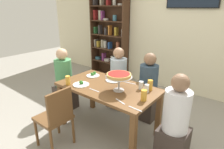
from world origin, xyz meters
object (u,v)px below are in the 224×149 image
diner_far_right (148,91)px  cutlery_knife_far (94,90)px  chair_near_left (56,116)px  water_glass_clear_far (147,88)px  bookshelf (109,34)px  diner_head_west (65,84)px  deep_dish_pizza_stand (119,76)px  diner_far_left (118,82)px  water_glass_clear_near (141,85)px  salad_plate_far_diner (114,80)px  cutlery_fork_far (120,101)px  diner_head_east (175,126)px  dining_table (108,93)px  salad_plate_near_diner (93,75)px  cutlery_fork_near (130,83)px  cutlery_knife_near (135,109)px  beer_glass_amber_spare (144,95)px  salad_plate_spare (81,84)px  beer_glass_amber_short (150,85)px  beer_glass_amber_tall (68,80)px

diner_far_right → cutlery_knife_far: diner_far_right is taller
chair_near_left → water_glass_clear_far: 1.25m
bookshelf → diner_head_west: bookshelf is taller
diner_head_west → deep_dish_pizza_stand: bearing=-2.2°
diner_far_left → water_glass_clear_near: 0.95m
salad_plate_far_diner → cutlery_fork_far: size_ratio=1.42×
diner_far_left → diner_head_east: bearing=62.8°
bookshelf → diner_far_left: bearing=-45.4°
deep_dish_pizza_stand → water_glass_clear_far: deep_dish_pizza_stand is taller
dining_table → water_glass_clear_near: (0.43, 0.21, 0.16)m
bookshelf → salad_plate_near_diner: bearing=-57.8°
cutlery_knife_far → cutlery_fork_near: bearing=65.7°
diner_far_right → cutlery_knife_near: 1.08m
bookshelf → diner_far_right: bookshelf is taller
water_glass_clear_near → diner_head_west: bearing=-173.0°
beer_glass_amber_spare → water_glass_clear_near: (-0.20, 0.28, -0.01)m
diner_far_right → cutlery_knife_far: (-0.35, -0.91, 0.25)m
water_glass_clear_far → cutlery_fork_far: 0.45m
deep_dish_pizza_stand → cutlery_fork_far: 0.38m
salad_plate_near_diner → diner_head_west: bearing=-166.1°
deep_dish_pizza_stand → salad_plate_near_diner: deep_dish_pizza_stand is taller
dining_table → cutlery_fork_near: bearing=55.7°
diner_far_right → diner_head_west: bearing=-64.2°
bookshelf → cutlery_fork_near: bookshelf is taller
diner_head_east → cutlery_fork_near: 0.90m
diner_head_west → diner_far_left: same height
salad_plate_far_diner → diner_far_left: bearing=119.9°
diner_far_left → salad_plate_spare: 0.95m
chair_near_left → salad_plate_far_diner: size_ratio=3.40×
salad_plate_spare → cutlery_knife_near: (0.99, -0.09, -0.01)m
beer_glass_amber_short → beer_glass_amber_spare: beer_glass_amber_short is taller
dining_table → diner_head_west: size_ratio=1.27×
cutlery_fork_near → cutlery_fork_far: 0.60m
chair_near_left → water_glass_clear_near: (0.71, 0.93, 0.31)m
salad_plate_far_diner → beer_glass_amber_tall: beer_glass_amber_tall is taller
chair_near_left → water_glass_clear_near: chair_near_left is taller
beer_glass_amber_short → cutlery_fork_near: size_ratio=0.81×
beer_glass_amber_tall → diner_far_right: bearing=52.0°
beer_glass_amber_spare → cutlery_fork_near: size_ratio=0.77×
water_glass_clear_near → water_glass_clear_far: size_ratio=1.01×
diner_head_east → salad_plate_far_diner: size_ratio=4.49×
chair_near_left → cutlery_fork_far: 0.87m
beer_glass_amber_spare → salad_plate_spare: bearing=-171.2°
diner_head_west → chair_near_left: 1.08m
diner_head_east → salad_plate_spare: (-1.35, -0.23, 0.26)m
bookshelf → diner_far_left: (1.29, -1.31, -0.64)m
cutlery_knife_far → cutlery_knife_near: bearing=-5.0°
beer_glass_amber_spare → water_glass_clear_near: bearing=125.9°
dining_table → cutlery_fork_far: cutlery_fork_far is taller
salad_plate_near_diner → beer_glass_amber_short: (1.00, 0.08, 0.06)m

